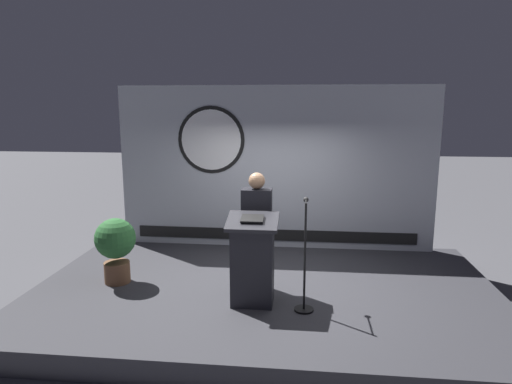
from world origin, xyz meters
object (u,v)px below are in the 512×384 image
microphone_stand (305,272)px  podium (253,261)px  potted_plant (116,244)px  speaker_person (257,231)px

microphone_stand → podium: bearing=172.6°
microphone_stand → potted_plant: microphone_stand is taller
podium → speaker_person: 0.55m
podium → potted_plant: bearing=166.7°
microphone_stand → potted_plant: (-2.66, 0.56, 0.09)m
speaker_person → microphone_stand: speaker_person is taller
podium → speaker_person: size_ratio=0.72×
speaker_person → potted_plant: 2.02m
podium → potted_plant: podium is taller
podium → microphone_stand: size_ratio=0.85×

